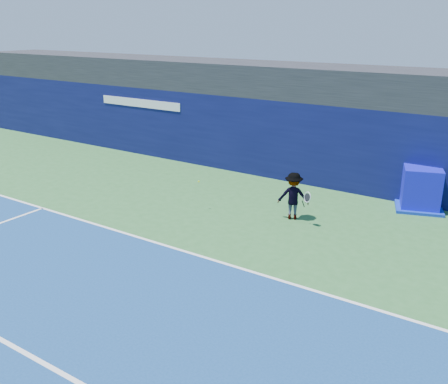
% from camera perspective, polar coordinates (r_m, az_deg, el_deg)
% --- Properties ---
extents(ground, '(80.00, 80.00, 0.00)m').
position_cam_1_polar(ground, '(11.95, -16.80, -10.80)').
color(ground, '#2E6630').
rests_on(ground, ground).
extents(baseline, '(24.00, 0.10, 0.01)m').
position_cam_1_polar(baseline, '(13.78, -7.27, -5.91)').
color(baseline, white).
rests_on(baseline, ground).
extents(stadium_band, '(36.00, 3.00, 1.20)m').
position_cam_1_polar(stadium_band, '(19.84, 8.78, 12.44)').
color(stadium_band, black).
rests_on(stadium_band, back_wall_assembly).
extents(back_wall_assembly, '(36.00, 1.03, 3.00)m').
position_cam_1_polar(back_wall_assembly, '(19.29, 7.19, 6.00)').
color(back_wall_assembly, '#0B0E3E').
rests_on(back_wall_assembly, ground).
extents(equipment_cart, '(1.81, 1.81, 1.38)m').
position_cam_1_polar(equipment_cart, '(17.25, 21.55, 0.24)').
color(equipment_cart, '#0F0DC2').
rests_on(equipment_cart, ground).
extents(tennis_player, '(1.27, 0.88, 1.47)m').
position_cam_1_polar(tennis_player, '(15.30, 7.93, -0.45)').
color(tennis_player, white).
rests_on(tennis_player, ground).
extents(tennis_ball, '(0.06, 0.06, 0.06)m').
position_cam_1_polar(tennis_ball, '(15.89, -2.91, 1.20)').
color(tennis_ball, '#C8D617').
rests_on(tennis_ball, ground).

